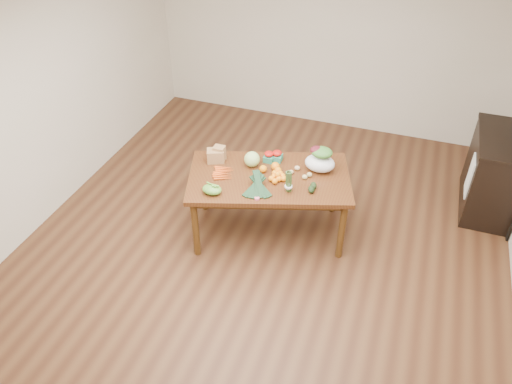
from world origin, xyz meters
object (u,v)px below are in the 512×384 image
(cabbage, at_px, (252,159))
(salad_bag, at_px, (320,160))
(dining_table, at_px, (269,204))
(mandarin_cluster, at_px, (278,176))
(asparagus_bundle, at_px, (289,181))
(cabinet, at_px, (492,173))
(kale_bunch, at_px, (257,186))
(paper_bag, at_px, (216,154))

(cabbage, distance_m, salad_bag, 0.71)
(dining_table, bearing_deg, mandarin_cluster, -34.41)
(dining_table, height_order, mandarin_cluster, mandarin_cluster)
(asparagus_bundle, bearing_deg, cabbage, 130.25)
(dining_table, relative_size, salad_bag, 5.24)
(cabbage, xyz_separation_m, mandarin_cluster, (0.33, -0.15, -0.03))
(cabinet, bearing_deg, kale_bunch, -145.45)
(paper_bag, distance_m, cabbage, 0.40)
(mandarin_cluster, bearing_deg, cabbage, 155.82)
(cabinet, xyz_separation_m, paper_bag, (-2.88, -1.19, 0.36))
(cabbage, bearing_deg, cabinet, 24.70)
(cabinet, bearing_deg, mandarin_cluster, -149.10)
(cabbage, height_order, asparagus_bundle, asparagus_bundle)
(paper_bag, xyz_separation_m, salad_bag, (1.09, 0.20, 0.04))
(paper_bag, height_order, asparagus_bundle, asparagus_bundle)
(salad_bag, bearing_deg, mandarin_cluster, -140.00)
(kale_bunch, distance_m, asparagus_bundle, 0.31)
(mandarin_cluster, relative_size, kale_bunch, 0.45)
(paper_bag, bearing_deg, dining_table, -6.64)
(dining_table, relative_size, mandarin_cluster, 9.16)
(dining_table, height_order, cabbage, cabbage)
(cabbage, relative_size, asparagus_bundle, 0.66)
(dining_table, relative_size, cabbage, 9.96)
(dining_table, height_order, kale_bunch, kale_bunch)
(dining_table, bearing_deg, asparagus_bundle, -53.57)
(mandarin_cluster, relative_size, salad_bag, 0.57)
(cabinet, bearing_deg, cabbage, -155.30)
(cabinet, height_order, salad_bag, salad_bag)
(kale_bunch, distance_m, salad_bag, 0.76)
(dining_table, bearing_deg, salad_bag, 12.92)
(cabinet, xyz_separation_m, cabbage, (-2.48, -1.14, 0.36))
(cabinet, distance_m, cabbage, 2.76)
(kale_bunch, bearing_deg, cabbage, 98.07)
(cabinet, relative_size, kale_bunch, 2.55)
(cabbage, bearing_deg, asparagus_bundle, -31.93)
(mandarin_cluster, xyz_separation_m, salad_bag, (0.36, 0.30, 0.07))
(cabbage, relative_size, mandarin_cluster, 0.92)
(cabinet, relative_size, salad_bag, 3.24)
(cabbage, bearing_deg, dining_table, -27.21)
(mandarin_cluster, distance_m, kale_bunch, 0.31)
(dining_table, bearing_deg, cabinet, 11.39)
(dining_table, xyz_separation_m, asparagus_bundle, (0.26, -0.19, 0.50))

